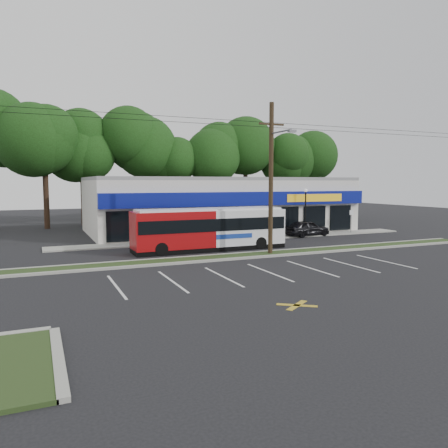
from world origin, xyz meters
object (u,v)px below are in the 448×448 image
Objects in this scene: lamp_post at (305,206)px; sign_post at (351,217)px; car_dark at (307,228)px; pedestrian_b at (226,235)px; utility_pole at (269,173)px; pedestrian_a at (278,228)px; metrobus at (210,228)px.

lamp_post is 5.13m from sign_post.
pedestrian_b is (-8.91, -2.20, 0.08)m from car_dark.
utility_pole is 10.24m from pedestrian_a.
utility_pole is 4.50× the size of metrobus.
lamp_post is 0.38× the size of metrobus.
utility_pole is at bearing -136.05° from lamp_post.
metrobus is at bearing 127.75° from utility_pole.
utility_pole is at bearing 91.86° from pedestrian_b.
lamp_post is 11.80m from metrobus.
metrobus is at bearing -158.53° from lamp_post.
sign_post is 5.08m from car_dark.
pedestrian_b is (-8.92, -2.50, -1.86)m from lamp_post.
metrobus reaches higher than pedestrian_a.
lamp_post reaches higher than car_dark.
car_dark is at bearing -172.23° from pedestrian_b.
car_dark is at bearing 152.17° from pedestrian_a.
pedestrian_b is at bearing -164.33° from lamp_post.
car_dark is 3.01m from pedestrian_a.
metrobus is (-2.77, 3.57, -3.83)m from utility_pole.
pedestrian_a is at bearing 26.58° from metrobus.
lamp_post is at bearing -8.26° from car_dark.
utility_pole is 11.76× the size of lamp_post.
utility_pole is 7.11m from pedestrian_b.
car_dark is at bearing -179.15° from sign_post.
lamp_post is at bearing -170.44° from pedestrian_b.
utility_pole reaches higher than car_dark.
utility_pole is 22.47× the size of sign_post.
sign_post is 1.32× the size of pedestrian_a.
utility_pole reaches higher than metrobus.
pedestrian_a is at bearing 83.25° from car_dark.
pedestrian_b is (-0.75, 5.37, -4.60)m from utility_pole.
pedestrian_b is at bearing -170.71° from sign_post.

